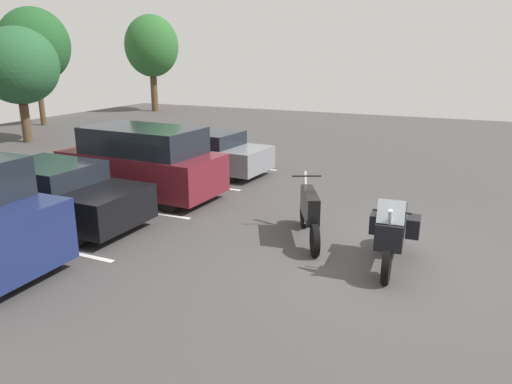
# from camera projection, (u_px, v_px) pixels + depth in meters

# --- Properties ---
(ground) EXTENTS (44.00, 44.00, 0.10)m
(ground) POSITION_uv_depth(u_px,v_px,m) (374.00, 261.00, 9.12)
(ground) COLOR #423F3F
(motorcycle_touring) EXTENTS (2.31, 0.92, 1.42)m
(motorcycle_touring) POSITION_uv_depth(u_px,v_px,m) (393.00, 231.00, 8.63)
(motorcycle_touring) COLOR black
(motorcycle_touring) RESTS_ON ground
(motorcycle_second) EXTENTS (2.05, 1.10, 1.25)m
(motorcycle_second) POSITION_uv_depth(u_px,v_px,m) (309.00, 212.00, 9.86)
(motorcycle_second) COLOR black
(motorcycle_second) RESTS_ON ground
(parking_stripes) EXTENTS (13.36, 4.87, 0.01)m
(parking_stripes) POSITION_uv_depth(u_px,v_px,m) (68.00, 221.00, 11.10)
(parking_stripes) COLOR silver
(parking_stripes) RESTS_ON ground
(car_black) EXTENTS (1.88, 4.76, 1.39)m
(car_black) POSITION_uv_depth(u_px,v_px,m) (46.00, 194.00, 10.84)
(car_black) COLOR black
(car_black) RESTS_ON ground
(car_maroon) EXTENTS (2.06, 4.40, 1.86)m
(car_maroon) POSITION_uv_depth(u_px,v_px,m) (142.00, 162.00, 12.83)
(car_maroon) COLOR maroon
(car_maroon) RESTS_ON ground
(car_grey) EXTENTS (2.08, 4.66, 1.32)m
(car_grey) POSITION_uv_depth(u_px,v_px,m) (200.00, 152.00, 15.58)
(car_grey) COLOR slate
(car_grey) RESTS_ON ground
(tree_far_right) EXTENTS (3.53, 3.53, 5.94)m
(tree_far_right) POSITION_uv_depth(u_px,v_px,m) (34.00, 45.00, 24.73)
(tree_far_right) COLOR #4C3823
(tree_far_right) RESTS_ON ground
(tree_rear) EXTENTS (3.37, 3.37, 6.04)m
(tree_rear) POSITION_uv_depth(u_px,v_px,m) (152.00, 46.00, 30.89)
(tree_rear) COLOR #4C3823
(tree_rear) RESTS_ON ground
(tree_center_left) EXTENTS (3.24, 3.24, 4.77)m
(tree_center_left) POSITION_uv_depth(u_px,v_px,m) (18.00, 66.00, 20.10)
(tree_center_left) COLOR #4C3823
(tree_center_left) RESTS_ON ground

